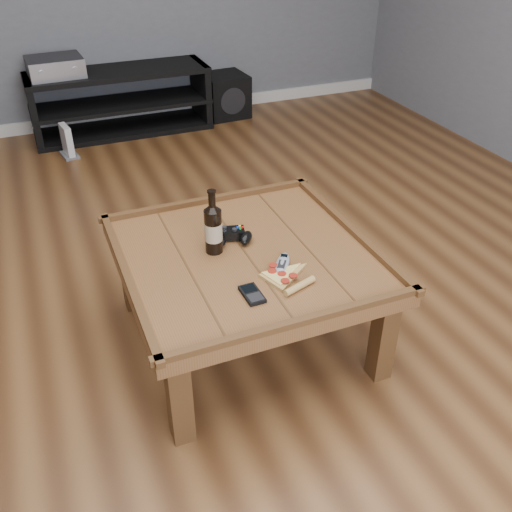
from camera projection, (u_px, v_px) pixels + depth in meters
name	position (u px, v px, depth m)	size (l,w,h in m)	color
ground	(247.00, 337.00, 2.57)	(6.00, 6.00, 0.00)	#452813
baseboard	(119.00, 116.00, 4.86)	(5.00, 0.02, 0.10)	silver
coffee_table	(246.00, 265.00, 2.36)	(1.03, 1.03, 0.48)	brown
media_console	(121.00, 102.00, 4.56)	(1.40, 0.45, 0.50)	black
beer_bottle	(213.00, 228.00, 2.28)	(0.07, 0.07, 0.28)	black
game_controller	(232.00, 236.00, 2.39)	(0.19, 0.15, 0.05)	black
pizza_slice	(284.00, 277.00, 2.17)	(0.23, 0.30, 0.03)	tan
smartphone	(252.00, 294.00, 2.08)	(0.07, 0.12, 0.02)	black
remote_control	(282.00, 264.00, 2.24)	(0.14, 0.17, 0.02)	#90969D
av_receiver	(55.00, 67.00, 4.24)	(0.41, 0.35, 0.14)	black
subwoofer	(225.00, 95.00, 4.92)	(0.38, 0.38, 0.36)	black
game_console	(67.00, 142.00, 4.22)	(0.13, 0.20, 0.24)	slate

